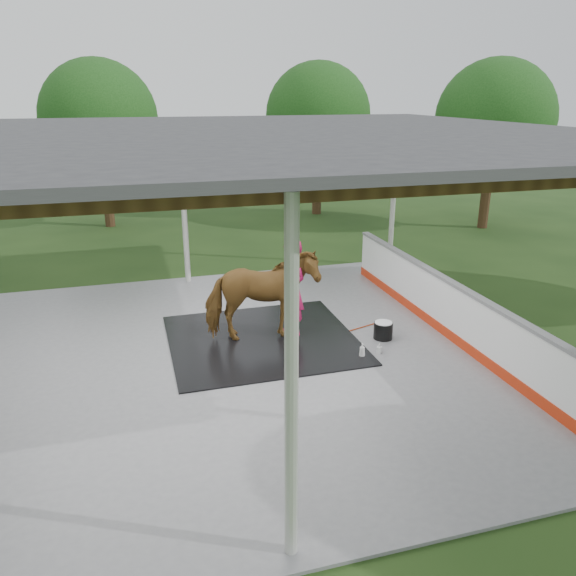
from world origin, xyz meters
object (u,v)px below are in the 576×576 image
object	(u,v)px
dasher_board	(444,307)
wash_bucket	(383,330)
horse	(262,296)
handler	(292,288)

from	to	relation	value
dasher_board	wash_bucket	world-z (taller)	dasher_board
horse	wash_bucket	bearing A→B (deg)	-100.90
dasher_board	horse	size ratio (longest dim) A/B	3.74
horse	handler	distance (m)	0.65
horse	handler	bearing A→B (deg)	-76.54
dasher_board	horse	distance (m)	3.70
handler	wash_bucket	size ratio (longest dim) A/B	5.19
dasher_board	wash_bucket	distance (m)	1.35
handler	wash_bucket	bearing A→B (deg)	47.42
horse	dasher_board	bearing A→B (deg)	-96.26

